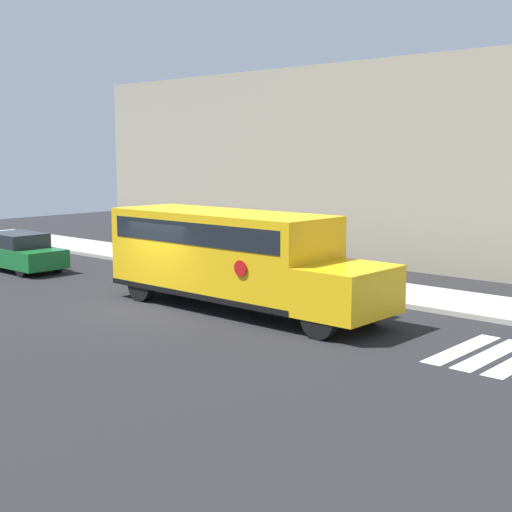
# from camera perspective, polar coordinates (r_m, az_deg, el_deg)

# --- Properties ---
(ground_plane) EXTENTS (60.00, 60.00, 0.00)m
(ground_plane) POSITION_cam_1_polar(r_m,az_deg,el_deg) (21.53, -8.49, -4.12)
(ground_plane) COLOR black
(sidewalk_strip) EXTENTS (44.00, 3.00, 0.15)m
(sidewalk_strip) POSITION_cam_1_polar(r_m,az_deg,el_deg) (26.05, 2.58, -1.71)
(sidewalk_strip) COLOR #B2ADA3
(sidewalk_strip) RESTS_ON ground
(building_backdrop) EXTENTS (32.00, 4.00, 8.23)m
(building_backdrop) POSITION_cam_1_polar(r_m,az_deg,el_deg) (30.97, 10.33, 7.27)
(building_backdrop) COLOR #9E937F
(building_backdrop) RESTS_ON ground
(school_bus) EXTENTS (9.16, 2.57, 2.86)m
(school_bus) POSITION_cam_1_polar(r_m,az_deg,el_deg) (20.91, -1.96, 0.16)
(school_bus) COLOR yellow
(school_bus) RESTS_ON ground
(parked_car) EXTENTS (4.09, 1.76, 1.47)m
(parked_car) POSITION_cam_1_polar(r_m,az_deg,el_deg) (29.37, -18.37, 0.31)
(parked_car) COLOR #196B2D
(parked_car) RESTS_ON ground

